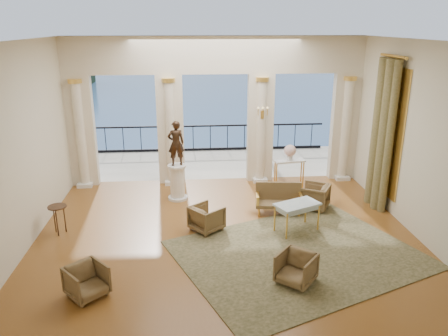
{
  "coord_description": "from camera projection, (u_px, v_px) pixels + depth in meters",
  "views": [
    {
      "loc": [
        -0.81,
        -9.42,
        4.84
      ],
      "look_at": [
        -0.0,
        0.6,
        1.5
      ],
      "focal_mm": 35.0,
      "sensor_mm": 36.0,
      "label": 1
    }
  ],
  "objects": [
    {
      "name": "armchair_c",
      "position": [
        314.0,
        195.0,
        11.9
      ],
      "size": [
        0.96,
        0.97,
        0.75
      ],
      "primitive_type": "imported",
      "rotation": [
        0.0,
        0.0,
        -2.09
      ],
      "color": "#41371E",
      "rests_on": "ground"
    },
    {
      "name": "game_table",
      "position": [
        297.0,
        206.0,
        10.5
      ],
      "size": [
        1.2,
        0.97,
        0.73
      ],
      "rotation": [
        0.0,
        0.0,
        0.43
      ],
      "color": "#9FBAC7",
      "rests_on": "ground"
    },
    {
      "name": "curtain",
      "position": [
        382.0,
        135.0,
        11.6
      ],
      "size": [
        0.33,
        1.4,
        4.09
      ],
      "color": "brown",
      "rests_on": "ground"
    },
    {
      "name": "rug",
      "position": [
        298.0,
        254.0,
        9.6
      ],
      "size": [
        6.1,
        5.5,
        0.02
      ],
      "primitive_type": "cube",
      "rotation": [
        0.0,
        0.0,
        0.4
      ],
      "color": "#30361E",
      "rests_on": "ground"
    },
    {
      "name": "console_table",
      "position": [
        289.0,
        165.0,
        13.32
      ],
      "size": [
        0.98,
        0.5,
        0.89
      ],
      "rotation": [
        0.0,
        0.0,
        0.16
      ],
      "color": "silver",
      "rests_on": "ground"
    },
    {
      "name": "headland",
      "position": [
        19.0,
        71.0,
        75.38
      ],
      "size": [
        22.0,
        18.0,
        6.0
      ],
      "primitive_type": "cube",
      "color": "black",
      "rests_on": "sea"
    },
    {
      "name": "floor",
      "position": [
        226.0,
        235.0,
        10.5
      ],
      "size": [
        9.0,
        9.0,
        0.0
      ],
      "primitive_type": "plane",
      "color": "#502F0F",
      "rests_on": "ground"
    },
    {
      "name": "armchair_a",
      "position": [
        87.0,
        280.0,
        8.05
      ],
      "size": [
        0.9,
        0.9,
        0.68
      ],
      "primitive_type": "imported",
      "rotation": [
        0.0,
        0.0,
        0.72
      ],
      "color": "#41371E",
      "rests_on": "ground"
    },
    {
      "name": "palm_tree",
      "position": [
        266.0,
        45.0,
        15.6
      ],
      "size": [
        2.0,
        2.0,
        4.5
      ],
      "color": "#4C3823",
      "rests_on": "terrace"
    },
    {
      "name": "armchair_d",
      "position": [
        207.0,
        217.0,
        10.64
      ],
      "size": [
        0.93,
        0.93,
        0.7
      ],
      "primitive_type": "imported",
      "rotation": [
        0.0,
        0.0,
        2.27
      ],
      "color": "#41371E",
      "rests_on": "ground"
    },
    {
      "name": "armchair_b",
      "position": [
        296.0,
        267.0,
        8.47
      ],
      "size": [
        0.91,
        0.91,
        0.69
      ],
      "primitive_type": "imported",
      "rotation": [
        0.0,
        0.0,
        -0.69
      ],
      "color": "#41371E",
      "rests_on": "ground"
    },
    {
      "name": "window_frame",
      "position": [
        389.0,
        132.0,
        11.59
      ],
      "size": [
        0.04,
        1.6,
        3.4
      ],
      "primitive_type": "cube",
      "color": "#EAB54D",
      "rests_on": "room_walls"
    },
    {
      "name": "balustrade",
      "position": [
        210.0,
        140.0,
        17.37
      ],
      "size": [
        9.0,
        0.06,
        1.03
      ],
      "color": "black",
      "rests_on": "terrace"
    },
    {
      "name": "sea",
      "position": [
        194.0,
        95.0,
        69.14
      ],
      "size": [
        160.0,
        160.0,
        0.0
      ],
      "primitive_type": "plane",
      "color": "#2F5F8F",
      "rests_on": "ground"
    },
    {
      "name": "urn",
      "position": [
        290.0,
        151.0,
        13.18
      ],
      "size": [
        0.36,
        0.36,
        0.48
      ],
      "color": "silver",
      "rests_on": "console_table"
    },
    {
      "name": "statue",
      "position": [
        176.0,
        143.0,
        12.12
      ],
      "size": [
        0.52,
        0.41,
        1.27
      ],
      "primitive_type": "imported",
      "rotation": [
        0.0,
        0.0,
        3.38
      ],
      "color": "#302015",
      "rests_on": "pedestal"
    },
    {
      "name": "arcade",
      "position": [
        216.0,
        101.0,
        13.3
      ],
      "size": [
        9.0,
        0.56,
        4.5
      ],
      "color": "beige",
      "rests_on": "ground"
    },
    {
      "name": "settee",
      "position": [
        279.0,
        198.0,
        11.63
      ],
      "size": [
        1.28,
        0.66,
        0.81
      ],
      "rotation": [
        0.0,
        0.0,
        -0.12
      ],
      "color": "#41371E",
      "rests_on": "ground"
    },
    {
      "name": "side_table",
      "position": [
        57.0,
        210.0,
        10.38
      ],
      "size": [
        0.44,
        0.44,
        0.71
      ],
      "color": "black",
      "rests_on": "ground"
    },
    {
      "name": "terrace",
      "position": [
        213.0,
        163.0,
        16.0
      ],
      "size": [
        10.0,
        3.6,
        0.1
      ],
      "primitive_type": "cube",
      "color": "#A39C87",
      "rests_on": "ground"
    },
    {
      "name": "room_walls",
      "position": [
        231.0,
        129.0,
        8.53
      ],
      "size": [
        9.0,
        9.0,
        9.0
      ],
      "color": "beige",
      "rests_on": "ground"
    },
    {
      "name": "wall_sconce",
      "position": [
        262.0,
        114.0,
        13.22
      ],
      "size": [
        0.3,
        0.11,
        0.33
      ],
      "color": "#EAB54D",
      "rests_on": "arcade"
    },
    {
      "name": "pedestal",
      "position": [
        177.0,
        183.0,
        12.49
      ],
      "size": [
        0.56,
        0.56,
        1.03
      ],
      "color": "silver",
      "rests_on": "ground"
    }
  ]
}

